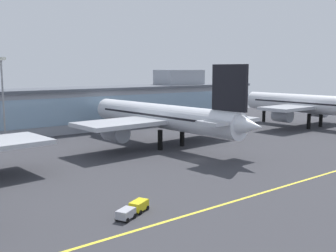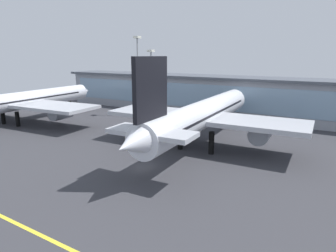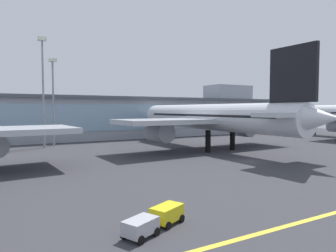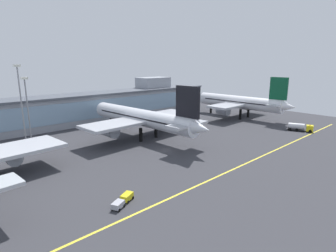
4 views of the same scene
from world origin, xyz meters
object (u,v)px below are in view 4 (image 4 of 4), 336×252
(airliner_far_right, at_px, (239,102))
(apron_light_mast_centre, at_px, (20,93))
(fuel_tanker_truck, at_px, (301,127))
(airliner_near_right, at_px, (142,118))
(baggage_tug_near, at_px, (123,200))
(apron_light_mast_west, at_px, (27,99))

(airliner_far_right, distance_m, apron_light_mast_centre, 90.00)
(airliner_far_right, xyz_separation_m, fuel_tanker_truck, (-5.50, -30.87, -5.61))
(airliner_near_right, distance_m, apron_light_mast_centre, 38.45)
(fuel_tanker_truck, relative_size, apron_light_mast_centre, 0.38)
(airliner_near_right, relative_size, fuel_tanker_truck, 6.07)
(airliner_near_right, xyz_separation_m, baggage_tug_near, (-30.50, -33.83, -6.14))
(airliner_far_right, bearing_deg, airliner_near_right, 85.47)
(airliner_near_right, xyz_separation_m, apron_light_mast_centre, (-31.51, 20.04, 9.17))
(apron_light_mast_west, bearing_deg, fuel_tanker_truck, -36.13)
(airliner_near_right, relative_size, apron_light_mast_west, 2.72)
(airliner_far_right, xyz_separation_m, apron_light_mast_centre, (-86.57, 22.92, 8.98))
(apron_light_mast_west, relative_size, apron_light_mast_centre, 0.84)
(apron_light_mast_centre, bearing_deg, airliner_far_right, -14.83)
(fuel_tanker_truck, height_order, apron_light_mast_west, apron_light_mast_west)
(airliner_far_right, bearing_deg, apron_light_mast_centre, 73.63)
(airliner_far_right, relative_size, apron_light_mast_west, 2.47)
(airliner_near_right, distance_m, apron_light_mast_west, 37.90)
(airliner_near_right, xyz_separation_m, apron_light_mast_west, (-28.90, 23.52, 6.94))
(fuel_tanker_truck, xyz_separation_m, apron_light_mast_centre, (-81.07, 53.79, 14.59))
(airliner_far_right, distance_m, baggage_tug_near, 91.21)
(fuel_tanker_truck, relative_size, apron_light_mast_west, 0.45)
(fuel_tanker_truck, height_order, baggage_tug_near, fuel_tanker_truck)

